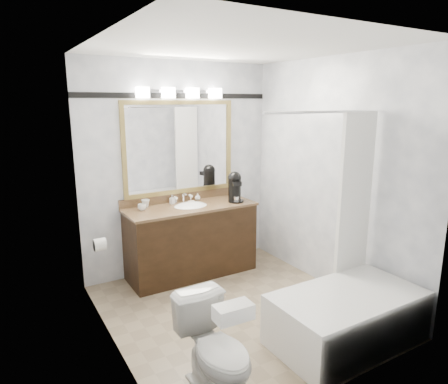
% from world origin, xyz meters
% --- Properties ---
extents(room, '(2.42, 2.62, 2.52)m').
position_xyz_m(room, '(0.00, 0.00, 1.25)').
color(room, gray).
rests_on(room, ground).
extents(vanity, '(1.53, 0.58, 0.97)m').
position_xyz_m(vanity, '(0.00, 1.02, 0.44)').
color(vanity, black).
rests_on(vanity, ground).
extents(mirror, '(1.40, 0.04, 1.10)m').
position_xyz_m(mirror, '(0.00, 1.28, 1.50)').
color(mirror, '#A78E4B').
rests_on(mirror, room).
extents(vanity_light_bar, '(1.02, 0.14, 0.12)m').
position_xyz_m(vanity_light_bar, '(0.00, 1.23, 2.13)').
color(vanity_light_bar, silver).
rests_on(vanity_light_bar, room).
extents(accent_stripe, '(2.40, 0.01, 0.06)m').
position_xyz_m(accent_stripe, '(0.00, 1.29, 2.10)').
color(accent_stripe, black).
rests_on(accent_stripe, room).
extents(bathtub, '(1.30, 0.75, 1.96)m').
position_xyz_m(bathtub, '(0.55, -0.90, 0.28)').
color(bathtub, white).
rests_on(bathtub, ground).
extents(tp_roll, '(0.11, 0.12, 0.12)m').
position_xyz_m(tp_roll, '(-1.14, 0.66, 0.70)').
color(tp_roll, white).
rests_on(tp_roll, room).
extents(toilet, '(0.40, 0.69, 0.69)m').
position_xyz_m(toilet, '(-0.75, -0.90, 0.35)').
color(toilet, white).
rests_on(toilet, ground).
extents(tissue_box, '(0.25, 0.14, 0.10)m').
position_xyz_m(tissue_box, '(-0.75, -1.12, 0.74)').
color(tissue_box, white).
rests_on(tissue_box, toilet).
extents(coffee_maker, '(0.19, 0.23, 0.36)m').
position_xyz_m(coffee_maker, '(0.57, 0.95, 1.04)').
color(coffee_maker, black).
rests_on(coffee_maker, vanity).
extents(cup_left, '(0.11, 0.11, 0.07)m').
position_xyz_m(cup_left, '(-0.55, 1.11, 0.89)').
color(cup_left, white).
rests_on(cup_left, vanity).
extents(cup_right, '(0.10, 0.10, 0.09)m').
position_xyz_m(cup_right, '(-0.47, 1.23, 0.89)').
color(cup_right, white).
rests_on(cup_right, vanity).
extents(soap_bottle_a, '(0.06, 0.06, 0.11)m').
position_xyz_m(soap_bottle_a, '(-0.15, 1.21, 0.90)').
color(soap_bottle_a, white).
rests_on(soap_bottle_a, vanity).
extents(soap_bottle_b, '(0.08, 0.08, 0.08)m').
position_xyz_m(soap_bottle_b, '(0.19, 1.21, 0.89)').
color(soap_bottle_b, white).
rests_on(soap_bottle_b, vanity).
extents(soap_bar, '(0.07, 0.05, 0.02)m').
position_xyz_m(soap_bar, '(0.07, 1.13, 0.86)').
color(soap_bar, beige).
rests_on(soap_bar, vanity).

